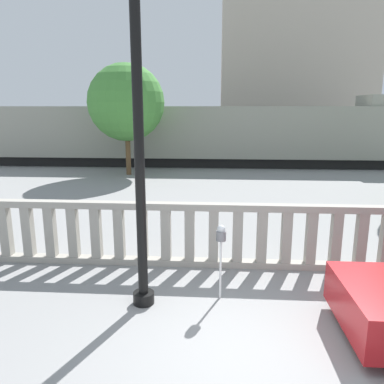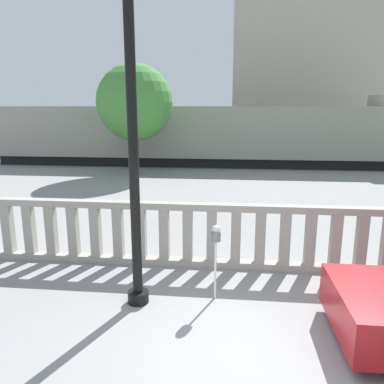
% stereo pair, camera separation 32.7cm
% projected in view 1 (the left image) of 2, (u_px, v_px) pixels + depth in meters
% --- Properties ---
extents(ground_plane, '(160.00, 160.00, 0.00)m').
position_uv_depth(ground_plane, '(247.00, 354.00, 5.13)').
color(ground_plane, gray).
extents(balustrade, '(12.83, 0.24, 1.38)m').
position_uv_depth(balustrade, '(238.00, 236.00, 7.81)').
color(balustrade, '#9E998E').
rests_on(balustrade, ground).
extents(lamppost, '(0.36, 0.36, 6.03)m').
position_uv_depth(lamppost, '(139.00, 132.00, 5.83)').
color(lamppost, black).
rests_on(lamppost, ground).
extents(parking_meter, '(0.17, 0.17, 1.35)m').
position_uv_depth(parking_meter, '(221.00, 240.00, 6.43)').
color(parking_meter, silver).
rests_on(parking_meter, ground).
extents(train_near, '(24.56, 2.77, 3.98)m').
position_uv_depth(train_near, '(199.00, 135.00, 21.62)').
color(train_near, black).
rests_on(train_near, ground).
extents(train_far, '(18.23, 3.07, 4.01)m').
position_uv_depth(train_far, '(183.00, 124.00, 34.96)').
color(train_far, black).
rests_on(train_far, ground).
extents(building_block, '(12.39, 6.91, 13.81)m').
position_uv_depth(building_block, '(294.00, 65.00, 32.21)').
color(building_block, '#ADA393').
rests_on(building_block, ground).
extents(tree_left, '(3.73, 3.73, 5.41)m').
position_uv_depth(tree_left, '(126.00, 103.00, 18.13)').
color(tree_left, brown).
rests_on(tree_left, ground).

